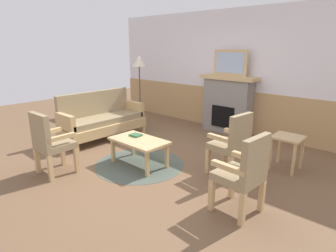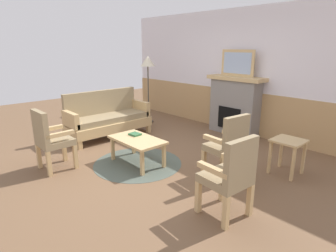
{
  "view_description": "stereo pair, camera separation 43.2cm",
  "coord_description": "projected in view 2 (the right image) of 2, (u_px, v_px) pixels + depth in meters",
  "views": [
    {
      "loc": [
        3.2,
        -3.14,
        1.91
      ],
      "look_at": [
        0.0,
        0.35,
        0.55
      ],
      "focal_mm": 29.88,
      "sensor_mm": 36.0,
      "label": 1
    },
    {
      "loc": [
        3.51,
        -2.84,
        1.91
      ],
      "look_at": [
        0.0,
        0.35,
        0.55
      ],
      "focal_mm": 29.88,
      "sensor_mm": 36.0,
      "label": 2
    }
  ],
  "objects": [
    {
      "name": "ground_plane",
      "position": [
        153.0,
        160.0,
        4.85
      ],
      "size": [
        14.0,
        14.0,
        0.0
      ],
      "primitive_type": "plane",
      "color": "brown"
    },
    {
      "name": "wall_back",
      "position": [
        243.0,
        74.0,
        6.17
      ],
      "size": [
        7.2,
        0.14,
        2.7
      ],
      "color": "white",
      "rests_on": "ground_plane"
    },
    {
      "name": "fireplace",
      "position": [
        235.0,
        105.0,
        6.19
      ],
      "size": [
        1.3,
        0.44,
        1.28
      ],
      "color": "gray",
      "rests_on": "ground_plane"
    },
    {
      "name": "framed_picture",
      "position": [
        237.0,
        63.0,
        5.94
      ],
      "size": [
        0.8,
        0.04,
        0.56
      ],
      "color": "tan",
      "rests_on": "fireplace"
    },
    {
      "name": "couch",
      "position": [
        108.0,
        119.0,
        6.05
      ],
      "size": [
        0.7,
        1.8,
        0.98
      ],
      "color": "tan",
      "rests_on": "ground_plane"
    },
    {
      "name": "coffee_table",
      "position": [
        137.0,
        142.0,
        4.62
      ],
      "size": [
        0.96,
        0.56,
        0.44
      ],
      "color": "tan",
      "rests_on": "ground_plane"
    },
    {
      "name": "round_rug",
      "position": [
        138.0,
        163.0,
        4.72
      ],
      "size": [
        1.48,
        1.48,
        0.01
      ],
      "primitive_type": "cylinder",
      "color": "#4C564C",
      "rests_on": "ground_plane"
    },
    {
      "name": "book_on_table",
      "position": [
        135.0,
        134.0,
        4.78
      ],
      "size": [
        0.2,
        0.17,
        0.03
      ],
      "primitive_type": "cube",
      "rotation": [
        0.0,
        0.0,
        0.08
      ],
      "color": "#33663D",
      "rests_on": "coffee_table"
    },
    {
      "name": "armchair_near_fireplace",
      "position": [
        230.0,
        174.0,
        3.11
      ],
      "size": [
        0.51,
        0.51,
        0.98
      ],
      "color": "tan",
      "rests_on": "ground_plane"
    },
    {
      "name": "armchair_by_window_left",
      "position": [
        228.0,
        144.0,
        4.07
      ],
      "size": [
        0.52,
        0.52,
        0.98
      ],
      "color": "tan",
      "rests_on": "ground_plane"
    },
    {
      "name": "armchair_front_left",
      "position": [
        50.0,
        137.0,
        4.35
      ],
      "size": [
        0.49,
        0.49,
        0.98
      ],
      "color": "tan",
      "rests_on": "ground_plane"
    },
    {
      "name": "side_table",
      "position": [
        288.0,
        147.0,
        4.24
      ],
      "size": [
        0.44,
        0.44,
        0.55
      ],
      "color": "tan",
      "rests_on": "ground_plane"
    },
    {
      "name": "floor_lamp_by_couch",
      "position": [
        148.0,
        65.0,
        6.89
      ],
      "size": [
        0.36,
        0.36,
        1.68
      ],
      "color": "#332D28",
      "rests_on": "ground_plane"
    }
  ]
}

